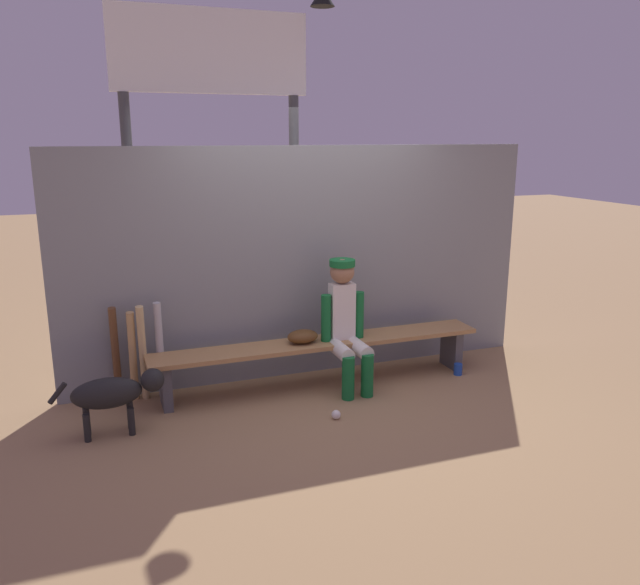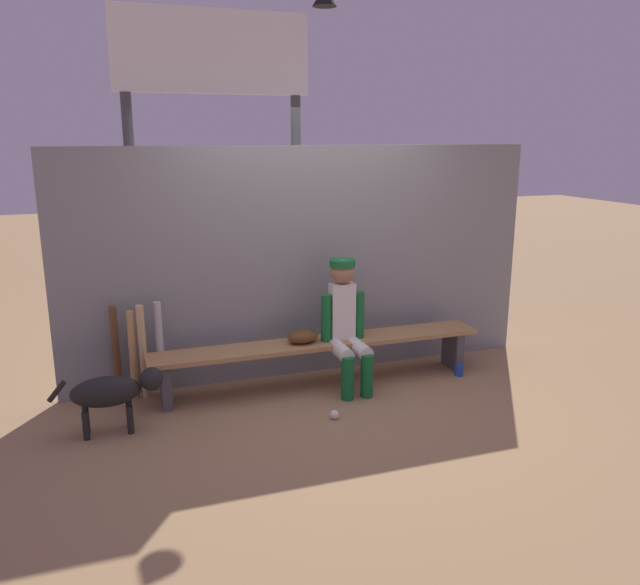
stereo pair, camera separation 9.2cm
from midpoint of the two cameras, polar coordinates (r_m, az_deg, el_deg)
name	(u,v)px [view 1 (the left image)]	position (r m, az deg, el deg)	size (l,w,h in m)	color
ground_plane	(320,385)	(5.83, -0.46, -8.37)	(30.00, 30.00, 0.00)	#9E7A51
chainlink_fence	(307,263)	(5.85, -1.67, 2.67)	(4.51, 0.03, 2.14)	gray
dugout_bench	(320,349)	(5.71, -0.46, -5.18)	(3.06, 0.36, 0.43)	#AD7F4C
player_seated	(346,321)	(5.60, 1.92, -2.56)	(0.41, 0.55, 1.16)	silver
baseball_glove	(303,336)	(5.61, -2.06, -4.01)	(0.28, 0.20, 0.12)	#593819
bat_aluminum_silver	(160,350)	(5.60, -14.77, -5.10)	(0.06, 0.06, 0.87)	#B7B7BC
bat_wood_natural	(143,353)	(5.57, -16.24, -5.32)	(0.06, 0.06, 0.86)	tan
bat_wood_tan	(133,356)	(5.60, -17.08, -5.55)	(0.06, 0.06, 0.81)	tan
bat_wood_dark	(116,354)	(5.65, -18.50, -5.30)	(0.06, 0.06, 0.85)	brown
baseball	(336,415)	(5.16, 0.95, -11.02)	(0.07, 0.07, 0.07)	white
cup_on_ground	(458,369)	(6.18, 11.99, -6.83)	(0.08, 0.08, 0.11)	#1E47AD
cup_on_bench	(337,333)	(5.73, 1.07, -3.68)	(0.08, 0.08, 0.11)	silver
scoreboard	(219,103)	(6.37, -9.56, 16.56)	(2.14, 0.27, 3.61)	#3F3F42
dog	(115,393)	(5.07, -18.64, -8.61)	(0.84, 0.20, 0.49)	black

